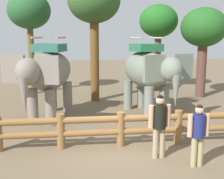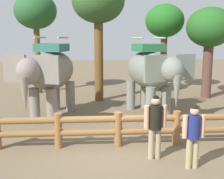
{
  "view_description": "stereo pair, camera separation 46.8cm",
  "coord_description": "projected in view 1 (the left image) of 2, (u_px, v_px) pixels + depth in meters",
  "views": [
    {
      "loc": [
        -1.49,
        -7.89,
        3.31
      ],
      "look_at": [
        0.0,
        2.04,
        1.4
      ],
      "focal_mm": 46.4,
      "sensor_mm": 36.0,
      "label": 1
    },
    {
      "loc": [
        -1.03,
        -7.95,
        3.31
      ],
      "look_at": [
        0.0,
        2.04,
        1.4
      ],
      "focal_mm": 46.4,
      "sensor_mm": 36.0,
      "label": 2
    }
  ],
  "objects": [
    {
      "name": "tree_deep_back",
      "position": [
        204.0,
        30.0,
        14.99
      ],
      "size": [
        2.38,
        2.38,
        4.69
      ],
      "color": "brown",
      "rests_on": "ground"
    },
    {
      "name": "tourist_woman_in_black",
      "position": [
        198.0,
        131.0,
        7.23
      ],
      "size": [
        0.57,
        0.32,
        1.62
      ],
      "color": "tan",
      "rests_on": "ground"
    },
    {
      "name": "log_fence",
      "position": [
        121.0,
        127.0,
        8.64
      ],
      "size": [
        7.34,
        0.48,
        1.05
      ],
      "color": "brown",
      "rests_on": "ground"
    },
    {
      "name": "elephant_near_left",
      "position": [
        48.0,
        73.0,
        11.29
      ],
      "size": [
        2.75,
        3.85,
        3.24
      ],
      "color": "gray",
      "rests_on": "ground"
    },
    {
      "name": "tree_far_left",
      "position": [
        158.0,
        23.0,
        16.76
      ],
      "size": [
        2.23,
        2.23,
        5.04
      ],
      "color": "brown",
      "rests_on": "ground"
    },
    {
      "name": "tree_far_right",
      "position": [
        29.0,
        13.0,
        15.75
      ],
      "size": [
        2.32,
        2.32,
        5.58
      ],
      "color": "brown",
      "rests_on": "ground"
    },
    {
      "name": "tourist_man_in_blue",
      "position": [
        160.0,
        122.0,
        7.73
      ],
      "size": [
        0.62,
        0.36,
        1.75
      ],
      "color": "tan",
      "rests_on": "ground"
    },
    {
      "name": "elephant_center",
      "position": [
        149.0,
        72.0,
        11.92
      ],
      "size": [
        2.54,
        3.84,
        3.21
      ],
      "color": "slate",
      "rests_on": "ground"
    },
    {
      "name": "ground_plane",
      "position": [
        122.0,
        149.0,
        8.5
      ],
      "size": [
        60.0,
        60.0,
        0.0
      ],
      "primitive_type": "plane",
      "color": "brown"
    },
    {
      "name": "tree_back_center",
      "position": [
        94.0,
        4.0,
        13.87
      ],
      "size": [
        2.55,
        2.55,
        6.0
      ],
      "color": "brown",
      "rests_on": "ground"
    }
  ]
}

